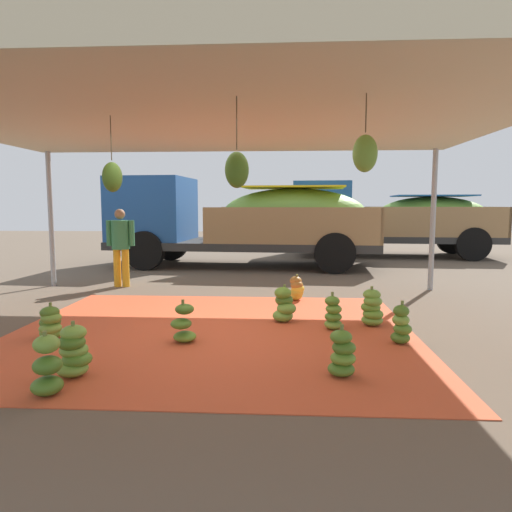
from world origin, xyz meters
The scene contains 16 objects.
ground_plane centered at (0.00, 3.00, 0.00)m, with size 40.00×40.00×0.00m, color brown.
tarp_orange centered at (0.00, 0.00, 0.01)m, with size 5.21×4.68×0.01m, color #D1512D.
tent_canopy centered at (0.01, -0.10, 2.69)m, with size 8.00×7.00×2.78m.
banana_bunch_0 centered at (-1.10, -1.62, 0.24)m, with size 0.42×0.42×0.54m.
banana_bunch_1 centered at (-1.12, -2.08, 0.25)m, with size 0.37×0.36×0.57m.
banana_bunch_2 centered at (1.15, 2.08, 0.21)m, with size 0.36×0.36×0.46m.
banana_bunch_3 centered at (2.32, -0.38, 0.23)m, with size 0.29×0.30×0.52m.
banana_bunch_4 centered at (2.14, 0.45, 0.24)m, with size 0.40×0.41×0.55m.
banana_bunch_5 centered at (0.93, 0.59, 0.24)m, with size 0.38×0.36×0.53m.
banana_bunch_6 centered at (-0.28, -0.47, 0.22)m, with size 0.40×0.41×0.52m.
banana_bunch_7 centered at (1.49, -1.46, 0.22)m, with size 0.34×0.34×0.50m.
banana_bunch_8 centered at (1.58, 0.22, 0.22)m, with size 0.33×0.33×0.50m.
banana_bunch_9 centered at (-1.94, -0.43, 0.20)m, with size 0.37×0.39×0.46m.
cargo_truck_main centered at (-0.26, 6.62, 1.29)m, with size 7.19×2.85×2.40m.
cargo_truck_far centered at (4.27, 9.39, 1.24)m, with size 6.50×2.73×2.40m.
worker_0 centered at (-2.37, 3.29, 0.92)m, with size 0.58×0.35×1.58m.
Camera 1 is at (0.92, -5.84, 1.65)m, focal length 32.46 mm.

